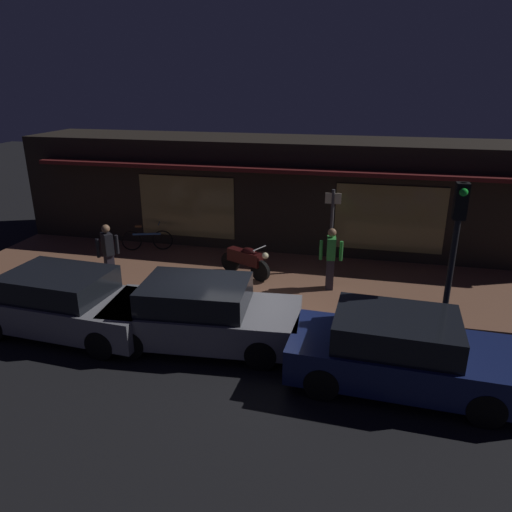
{
  "coord_description": "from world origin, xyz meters",
  "views": [
    {
      "loc": [
        2.45,
        -9.39,
        5.4
      ],
      "look_at": [
        -0.28,
        2.4,
        0.95
      ],
      "focal_mm": 33.76,
      "sensor_mm": 36.0,
      "label": 1
    }
  ],
  "objects_px": {
    "parked_car_near": "(65,303)",
    "parked_car_across": "(400,352)",
    "sign_post": "(332,226)",
    "traffic_light_pole": "(455,240)",
    "parked_car_far": "(201,314)",
    "bicycle_parked": "(147,240)",
    "person_bystander": "(331,257)",
    "motorcycle": "(246,260)",
    "person_photographer": "(108,253)"
  },
  "relations": [
    {
      "from": "person_bystander",
      "to": "parked_car_across",
      "type": "height_order",
      "value": "person_bystander"
    },
    {
      "from": "parked_car_far",
      "to": "bicycle_parked",
      "type": "bearing_deg",
      "value": 125.8
    },
    {
      "from": "parked_car_far",
      "to": "motorcycle",
      "type": "bearing_deg",
      "value": 88.56
    },
    {
      "from": "motorcycle",
      "to": "parked_car_near",
      "type": "relative_size",
      "value": 0.38
    },
    {
      "from": "motorcycle",
      "to": "parked_car_near",
      "type": "bearing_deg",
      "value": -131.24
    },
    {
      "from": "bicycle_parked",
      "to": "sign_post",
      "type": "distance_m",
      "value": 6.05
    },
    {
      "from": "person_photographer",
      "to": "parked_car_far",
      "type": "bearing_deg",
      "value": -33.37
    },
    {
      "from": "person_photographer",
      "to": "sign_post",
      "type": "relative_size",
      "value": 0.7
    },
    {
      "from": "bicycle_parked",
      "to": "parked_car_across",
      "type": "distance_m",
      "value": 9.49
    },
    {
      "from": "traffic_light_pole",
      "to": "parked_car_far",
      "type": "height_order",
      "value": "traffic_light_pole"
    },
    {
      "from": "bicycle_parked",
      "to": "parked_car_near",
      "type": "relative_size",
      "value": 0.38
    },
    {
      "from": "bicycle_parked",
      "to": "person_photographer",
      "type": "distance_m",
      "value": 2.81
    },
    {
      "from": "parked_car_near",
      "to": "person_photographer",
      "type": "bearing_deg",
      "value": 95.48
    },
    {
      "from": "person_bystander",
      "to": "parked_car_far",
      "type": "distance_m",
      "value": 4.08
    },
    {
      "from": "motorcycle",
      "to": "parked_car_far",
      "type": "relative_size",
      "value": 0.38
    },
    {
      "from": "traffic_light_pole",
      "to": "parked_car_far",
      "type": "bearing_deg",
      "value": -171.06
    },
    {
      "from": "traffic_light_pole",
      "to": "parked_car_across",
      "type": "height_order",
      "value": "traffic_light_pole"
    },
    {
      "from": "person_bystander",
      "to": "parked_car_far",
      "type": "xyz_separation_m",
      "value": [
        -2.46,
        -3.23,
        -0.32
      ]
    },
    {
      "from": "motorcycle",
      "to": "bicycle_parked",
      "type": "distance_m",
      "value": 3.96
    },
    {
      "from": "person_photographer",
      "to": "parked_car_far",
      "type": "xyz_separation_m",
      "value": [
        3.38,
        -2.23,
        -0.32
      ]
    },
    {
      "from": "person_bystander",
      "to": "parked_car_near",
      "type": "relative_size",
      "value": 0.4
    },
    {
      "from": "person_bystander",
      "to": "parked_car_far",
      "type": "bearing_deg",
      "value": -127.25
    },
    {
      "from": "person_photographer",
      "to": "parked_car_across",
      "type": "distance_m",
      "value": 7.98
    },
    {
      "from": "parked_car_far",
      "to": "person_photographer",
      "type": "bearing_deg",
      "value": 146.63
    },
    {
      "from": "sign_post",
      "to": "person_bystander",
      "type": "bearing_deg",
      "value": -85.28
    },
    {
      "from": "person_photographer",
      "to": "parked_car_across",
      "type": "bearing_deg",
      "value": -21.02
    },
    {
      "from": "parked_car_near",
      "to": "sign_post",
      "type": "bearing_deg",
      "value": 40.43
    },
    {
      "from": "parked_car_near",
      "to": "parked_car_across",
      "type": "bearing_deg",
      "value": -3.67
    },
    {
      "from": "traffic_light_pole",
      "to": "sign_post",
      "type": "bearing_deg",
      "value": 125.01
    },
    {
      "from": "person_photographer",
      "to": "person_bystander",
      "type": "height_order",
      "value": "same"
    },
    {
      "from": "parked_car_across",
      "to": "traffic_light_pole",
      "type": "bearing_deg",
      "value": 56.98
    },
    {
      "from": "bicycle_parked",
      "to": "person_bystander",
      "type": "xyz_separation_m",
      "value": [
        6.05,
        -1.75,
        0.52
      ]
    },
    {
      "from": "motorcycle",
      "to": "parked_car_far",
      "type": "height_order",
      "value": "parked_car_far"
    },
    {
      "from": "parked_car_near",
      "to": "person_bystander",
      "type": "bearing_deg",
      "value": 31.21
    },
    {
      "from": "parked_car_near",
      "to": "parked_car_far",
      "type": "height_order",
      "value": "same"
    },
    {
      "from": "parked_car_near",
      "to": "parked_car_across",
      "type": "relative_size",
      "value": 1.01
    },
    {
      "from": "traffic_light_pole",
      "to": "parked_car_far",
      "type": "xyz_separation_m",
      "value": [
        -4.97,
        -0.78,
        -1.77
      ]
    },
    {
      "from": "person_bystander",
      "to": "motorcycle",
      "type": "bearing_deg",
      "value": 172.81
    },
    {
      "from": "motorcycle",
      "to": "person_photographer",
      "type": "xyz_separation_m",
      "value": [
        -3.47,
        -1.3,
        0.38
      ]
    },
    {
      "from": "traffic_light_pole",
      "to": "person_photographer",
      "type": "bearing_deg",
      "value": 170.17
    },
    {
      "from": "sign_post",
      "to": "parked_car_across",
      "type": "bearing_deg",
      "value": -71.71
    },
    {
      "from": "sign_post",
      "to": "traffic_light_pole",
      "type": "bearing_deg",
      "value": -54.99
    },
    {
      "from": "person_photographer",
      "to": "parked_car_across",
      "type": "xyz_separation_m",
      "value": [
        7.44,
        -2.86,
        -0.32
      ]
    },
    {
      "from": "parked_car_near",
      "to": "parked_car_across",
      "type": "height_order",
      "value": "same"
    },
    {
      "from": "bicycle_parked",
      "to": "traffic_light_pole",
      "type": "bearing_deg",
      "value": -26.13
    },
    {
      "from": "bicycle_parked",
      "to": "person_photographer",
      "type": "bearing_deg",
      "value": -85.64
    },
    {
      "from": "traffic_light_pole",
      "to": "parked_car_near",
      "type": "height_order",
      "value": "traffic_light_pole"
    },
    {
      "from": "bicycle_parked",
      "to": "person_photographer",
      "type": "relative_size",
      "value": 0.96
    },
    {
      "from": "motorcycle",
      "to": "sign_post",
      "type": "relative_size",
      "value": 0.66
    },
    {
      "from": "person_bystander",
      "to": "parked_car_near",
      "type": "distance_m",
      "value": 6.57
    }
  ]
}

